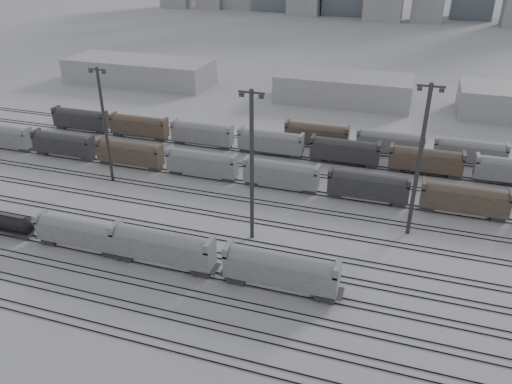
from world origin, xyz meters
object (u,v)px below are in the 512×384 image
(light_mast_c, at_px, (252,164))
(hopper_car_b, at_px, (162,246))
(hopper_car_a, at_px, (79,231))
(hopper_car_c, at_px, (281,268))

(light_mast_c, bearing_deg, hopper_car_b, -130.71)
(hopper_car_a, distance_m, hopper_car_c, 33.30)
(hopper_car_c, distance_m, light_mast_c, 17.44)
(hopper_car_b, xyz_separation_m, hopper_car_c, (18.45, 0.00, 0.00))
(hopper_car_a, xyz_separation_m, hopper_car_b, (14.84, 0.00, 0.40))
(hopper_car_b, distance_m, hopper_car_c, 18.45)
(hopper_car_b, height_order, hopper_car_c, hopper_car_c)
(hopper_car_a, relative_size, hopper_car_c, 0.89)
(hopper_car_c, bearing_deg, light_mast_c, 124.87)
(hopper_car_a, height_order, hopper_car_b, hopper_car_b)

